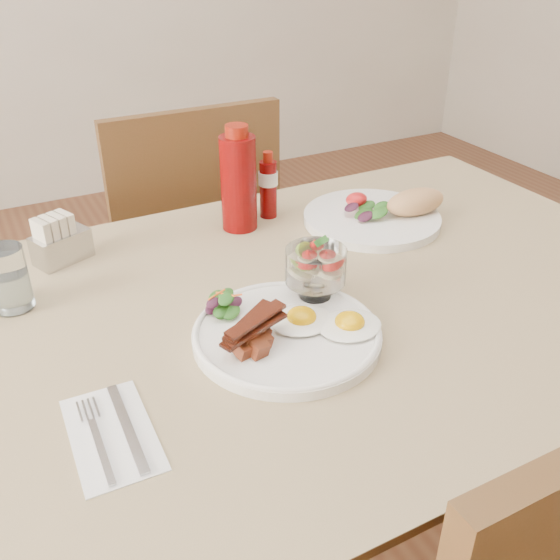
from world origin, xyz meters
The scene contains 13 objects.
table centered at (0.00, 0.00, 0.66)m, with size 1.33×0.88×0.75m.
chair_far centered at (0.00, 0.66, 0.52)m, with size 0.42×0.42×0.93m.
main_plate centered at (-0.10, -0.09, 0.76)m, with size 0.28×0.28×0.02m, color white.
fried_eggs centered at (-0.05, -0.10, 0.78)m, with size 0.16×0.13×0.03m.
bacon_potato_pile centered at (-0.16, -0.10, 0.79)m, with size 0.11×0.07×0.05m.
side_salad centered at (-0.17, 0.00, 0.78)m, with size 0.06×0.06×0.03m.
fruit_cup centered at (-0.02, -0.02, 0.82)m, with size 0.10×0.10×0.10m.
second_plate centered at (0.27, 0.19, 0.77)m, with size 0.29×0.28×0.07m.
ketchup_bottle centered at (0.00, 0.30, 0.85)m, with size 0.07×0.07×0.21m.
hot_sauce_bottle centered at (0.07, 0.32, 0.82)m, with size 0.05×0.05×0.14m.
sugar_caddy centered at (-0.35, 0.32, 0.79)m, with size 0.11×0.09×0.09m.
water_glass centered at (-0.45, 0.19, 0.80)m, with size 0.06×0.06×0.11m.
napkin_cutlery centered at (-0.38, -0.16, 0.75)m, with size 0.10×0.18×0.01m.
Camera 1 is at (-0.46, -0.75, 1.30)m, focal length 40.00 mm.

